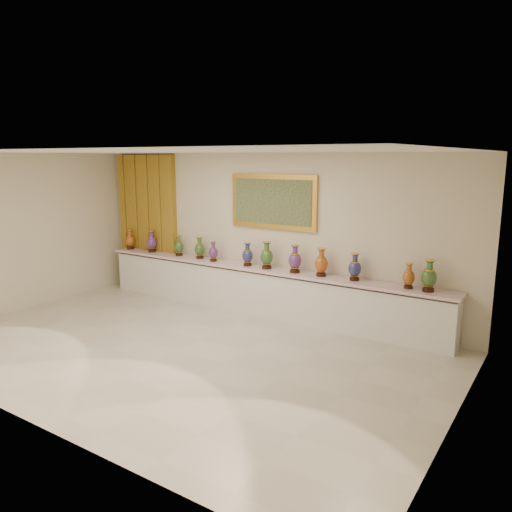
{
  "coord_description": "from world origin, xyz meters",
  "views": [
    {
      "loc": [
        4.96,
        -5.39,
        2.92
      ],
      "look_at": [
        0.31,
        1.7,
        1.24
      ],
      "focal_mm": 35.0,
      "sensor_mm": 36.0,
      "label": 1
    }
  ],
  "objects_px": {
    "vase_0": "(130,240)",
    "vase_1": "(152,242)",
    "vase_2": "(179,247)",
    "counter": "(259,291)"
  },
  "relations": [
    {
      "from": "vase_2",
      "to": "vase_0",
      "type": "bearing_deg",
      "value": -179.2
    },
    {
      "from": "vase_1",
      "to": "vase_2",
      "type": "bearing_deg",
      "value": 1.24
    },
    {
      "from": "vase_0",
      "to": "vase_1",
      "type": "distance_m",
      "value": 0.66
    },
    {
      "from": "counter",
      "to": "vase_0",
      "type": "height_order",
      "value": "vase_0"
    },
    {
      "from": "vase_1",
      "to": "vase_2",
      "type": "relative_size",
      "value": 1.11
    },
    {
      "from": "counter",
      "to": "vase_2",
      "type": "xyz_separation_m",
      "value": [
        -1.99,
        0.01,
        0.65
      ]
    },
    {
      "from": "vase_0",
      "to": "vase_1",
      "type": "bearing_deg",
      "value": 0.29
    },
    {
      "from": "counter",
      "to": "vase_0",
      "type": "distance_m",
      "value": 3.48
    },
    {
      "from": "counter",
      "to": "vase_2",
      "type": "relative_size",
      "value": 17.09
    },
    {
      "from": "vase_0",
      "to": "vase_2",
      "type": "relative_size",
      "value": 1.02
    }
  ]
}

